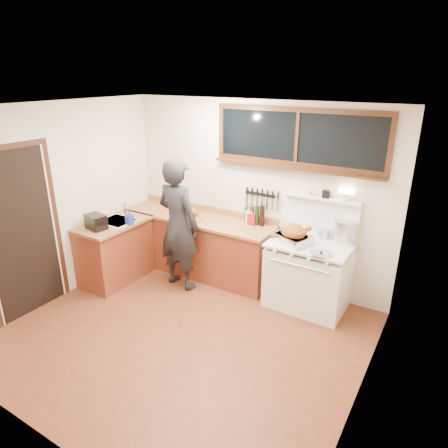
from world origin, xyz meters
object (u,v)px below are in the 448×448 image
Objects in this scene: vintage_stove at (308,273)px; cutting_board at (191,214)px; man at (178,225)px; roast_turkey at (293,235)px.

vintage_stove is 3.49× the size of cutting_board.
man is 0.45m from cutting_board.
vintage_stove is at bearing 0.36° from cutting_board.
cutting_board is at bearing -179.64° from vintage_stove.
vintage_stove reaches higher than roast_turkey.
vintage_stove is 0.85× the size of man.
cutting_board is 0.86× the size of roast_turkey.
man is at bearing -167.22° from roast_turkey.
vintage_stove is 3.00× the size of roast_turkey.
vintage_stove is 1.88m from man.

